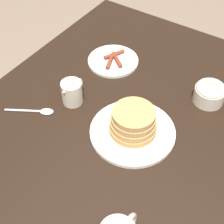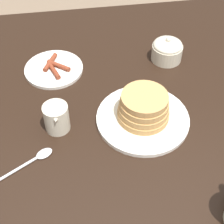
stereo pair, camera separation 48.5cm
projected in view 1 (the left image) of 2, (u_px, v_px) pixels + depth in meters
The scene contains 6 objects.
dining_table at pixel (132, 168), 1.05m from camera, with size 1.27×1.06×0.73m.
pancake_plate at pixel (133, 126), 0.98m from camera, with size 0.25×0.25×0.09m.
side_plate_bacon at pixel (113, 61), 1.22m from camera, with size 0.18×0.18×0.02m.
creamer_pitcher at pixel (72, 92), 1.06m from camera, with size 0.10×0.07×0.08m.
sugar_bowl at pixel (210, 92), 1.07m from camera, with size 0.10×0.10×0.08m.
spoon at pixel (38, 111), 1.06m from camera, with size 0.09×0.14×0.01m.
Camera 1 is at (-0.53, -0.27, 1.51)m, focal length 55.00 mm.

